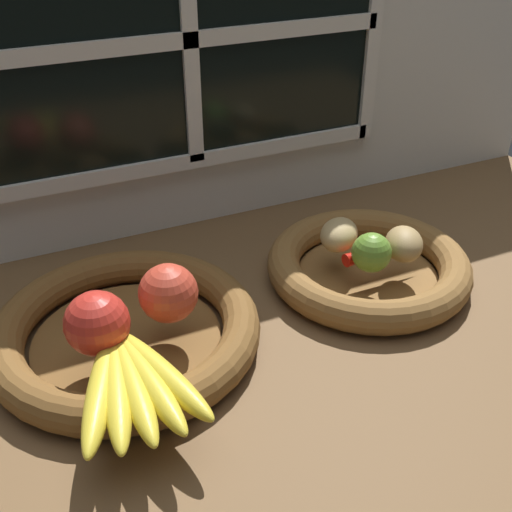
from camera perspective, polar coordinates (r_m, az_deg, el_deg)
The scene contains 11 objects.
ground_plane at distance 88.52cm, azimuth 1.06°, elevation -5.95°, with size 140.00×90.00×3.00cm, color brown.
back_wall at distance 100.46cm, azimuth -6.38°, elevation 17.47°, with size 140.00×4.60×55.00cm.
fruit_bowl_left at distance 82.69cm, azimuth -11.70°, elevation -6.66°, with size 34.50×34.50×4.80cm.
fruit_bowl_right at distance 94.65cm, azimuth 10.13°, elevation -0.92°, with size 30.05×30.05×4.80cm.
apple_red_front at distance 74.21cm, azimuth -14.21°, elevation -5.93°, with size 7.59×7.59×7.59cm, color red.
apple_red_right at distance 77.56cm, azimuth -7.95°, elevation -3.35°, with size 7.39×7.39×7.39cm, color #CC422D.
banana_bunch_front at distance 69.62cm, azimuth -11.27°, elevation -10.98°, with size 15.20×20.31×2.97cm.
potato_small at distance 91.63cm, azimuth 13.25°, elevation 1.07°, with size 6.94×5.33×4.59cm, color #A38451.
potato_oblong at distance 92.37cm, azimuth 7.53°, elevation 1.93°, with size 7.20×5.37×4.44cm, color tan.
lime_near at distance 87.77cm, azimuth 10.42°, elevation 0.31°, with size 5.56×5.56×5.56cm, color olive.
chili_pepper at distance 92.20cm, azimuth 11.70°, elevation 0.54°, with size 1.96×1.96×13.62cm, color red.
Camera 1 is at (-30.14, -62.61, 53.34)cm, focal length 44.13 mm.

